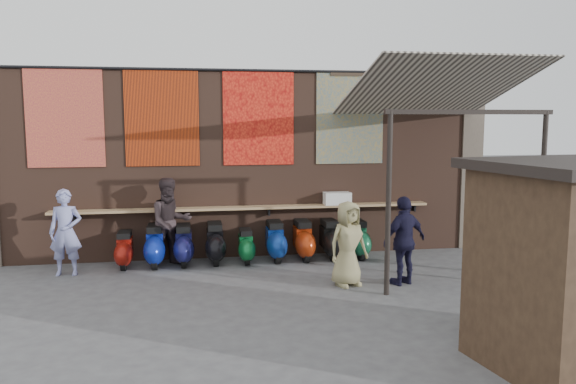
{
  "coord_description": "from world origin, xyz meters",
  "views": [
    {
      "loc": [
        -1.11,
        -9.42,
        2.93
      ],
      "look_at": [
        0.71,
        1.2,
        1.56
      ],
      "focal_mm": 35.0,
      "sensor_mm": 36.0,
      "label": 1
    }
  ],
  "objects_px": {
    "scooter_stool_5": "(275,241)",
    "scooter_stool_6": "(303,240)",
    "shopper_grey": "(504,228)",
    "scooter_stool_8": "(358,239)",
    "scooter_stool_7": "(330,240)",
    "shopper_navy": "(404,241)",
    "shopper_tan": "(348,244)",
    "scooter_stool_0": "(125,250)",
    "scooter_stool_2": "(184,245)",
    "scooter_stool_1": "(155,246)",
    "scooter_stool_3": "(215,243)",
    "shelf_box": "(337,198)",
    "diner_left": "(66,232)",
    "scooter_stool_4": "(246,246)",
    "diner_right": "(170,222)"
  },
  "relations": [
    {
      "from": "scooter_stool_2",
      "to": "scooter_stool_3",
      "type": "bearing_deg",
      "value": 2.24
    },
    {
      "from": "scooter_stool_1",
      "to": "scooter_stool_7",
      "type": "height_order",
      "value": "scooter_stool_1"
    },
    {
      "from": "scooter_stool_3",
      "to": "shopper_grey",
      "type": "height_order",
      "value": "shopper_grey"
    },
    {
      "from": "shelf_box",
      "to": "scooter_stool_2",
      "type": "xyz_separation_m",
      "value": [
        -3.3,
        -0.28,
        -0.85
      ]
    },
    {
      "from": "diner_right",
      "to": "shopper_navy",
      "type": "xyz_separation_m",
      "value": [
        4.18,
        -2.05,
        -0.1
      ]
    },
    {
      "from": "shelf_box",
      "to": "scooter_stool_5",
      "type": "relative_size",
      "value": 0.66
    },
    {
      "from": "scooter_stool_2",
      "to": "shopper_navy",
      "type": "distance_m",
      "value": 4.45
    },
    {
      "from": "scooter_stool_7",
      "to": "shopper_navy",
      "type": "height_order",
      "value": "shopper_navy"
    },
    {
      "from": "scooter_stool_2",
      "to": "diner_right",
      "type": "bearing_deg",
      "value": -176.27
    },
    {
      "from": "shelf_box",
      "to": "shopper_tan",
      "type": "relative_size",
      "value": 0.38
    },
    {
      "from": "diner_left",
      "to": "shopper_navy",
      "type": "distance_m",
      "value": 6.35
    },
    {
      "from": "shelf_box",
      "to": "scooter_stool_3",
      "type": "distance_m",
      "value": 2.8
    },
    {
      "from": "scooter_stool_8",
      "to": "scooter_stool_6",
      "type": "bearing_deg",
      "value": 178.46
    },
    {
      "from": "scooter_stool_2",
      "to": "scooter_stool_5",
      "type": "bearing_deg",
      "value": 0.68
    },
    {
      "from": "scooter_stool_4",
      "to": "scooter_stool_2",
      "type": "bearing_deg",
      "value": 177.88
    },
    {
      "from": "shelf_box",
      "to": "scooter_stool_4",
      "type": "height_order",
      "value": "shelf_box"
    },
    {
      "from": "shopper_navy",
      "to": "shopper_tan",
      "type": "bearing_deg",
      "value": -27.55
    },
    {
      "from": "scooter_stool_5",
      "to": "scooter_stool_6",
      "type": "distance_m",
      "value": 0.6
    },
    {
      "from": "scooter_stool_8",
      "to": "shopper_tan",
      "type": "bearing_deg",
      "value": -111.71
    },
    {
      "from": "scooter_stool_3",
      "to": "shopper_navy",
      "type": "xyz_separation_m",
      "value": [
        3.29,
        -2.09,
        0.39
      ]
    },
    {
      "from": "scooter_stool_0",
      "to": "shopper_tan",
      "type": "xyz_separation_m",
      "value": [
        4.08,
        -1.93,
        0.4
      ]
    },
    {
      "from": "scooter_stool_3",
      "to": "diner_right",
      "type": "bearing_deg",
      "value": -177.33
    },
    {
      "from": "diner_left",
      "to": "shelf_box",
      "type": "bearing_deg",
      "value": 9.09
    },
    {
      "from": "scooter_stool_7",
      "to": "scooter_stool_6",
      "type": "bearing_deg",
      "value": 177.53
    },
    {
      "from": "scooter_stool_7",
      "to": "shopper_tan",
      "type": "bearing_deg",
      "value": -95.03
    },
    {
      "from": "scooter_stool_0",
      "to": "scooter_stool_5",
      "type": "distance_m",
      "value": 3.07
    },
    {
      "from": "shopper_navy",
      "to": "shopper_tan",
      "type": "distance_m",
      "value": 1.02
    },
    {
      "from": "shopper_grey",
      "to": "scooter_stool_6",
      "type": "bearing_deg",
      "value": -1.54
    },
    {
      "from": "shopper_navy",
      "to": "shopper_grey",
      "type": "xyz_separation_m",
      "value": [
        2.17,
        0.39,
        0.08
      ]
    },
    {
      "from": "scooter_stool_3",
      "to": "diner_left",
      "type": "relative_size",
      "value": 0.53
    },
    {
      "from": "shopper_tan",
      "to": "shopper_grey",
      "type": "bearing_deg",
      "value": -12.74
    },
    {
      "from": "scooter_stool_0",
      "to": "scooter_stool_6",
      "type": "bearing_deg",
      "value": 0.91
    },
    {
      "from": "scooter_stool_3",
      "to": "shelf_box",
      "type": "bearing_deg",
      "value": 5.55
    },
    {
      "from": "scooter_stool_6",
      "to": "diner_left",
      "type": "height_order",
      "value": "diner_left"
    },
    {
      "from": "shopper_grey",
      "to": "shopper_tan",
      "type": "height_order",
      "value": "shopper_grey"
    },
    {
      "from": "scooter_stool_5",
      "to": "scooter_stool_7",
      "type": "height_order",
      "value": "scooter_stool_5"
    },
    {
      "from": "scooter_stool_5",
      "to": "diner_left",
      "type": "distance_m",
      "value": 4.14
    },
    {
      "from": "diner_left",
      "to": "scooter_stool_1",
      "type": "bearing_deg",
      "value": 14.8
    },
    {
      "from": "scooter_stool_3",
      "to": "scooter_stool_0",
      "type": "bearing_deg",
      "value": -178.06
    },
    {
      "from": "scooter_stool_1",
      "to": "scooter_stool_8",
      "type": "xyz_separation_m",
      "value": [
        4.26,
        0.02,
        -0.01
      ]
    },
    {
      "from": "scooter_stool_8",
      "to": "diner_left",
      "type": "xyz_separation_m",
      "value": [
        -5.89,
        -0.39,
        0.42
      ]
    },
    {
      "from": "scooter_stool_7",
      "to": "shopper_navy",
      "type": "relative_size",
      "value": 0.54
    },
    {
      "from": "scooter_stool_5",
      "to": "scooter_stool_7",
      "type": "distance_m",
      "value": 1.19
    },
    {
      "from": "scooter_stool_5",
      "to": "scooter_stool_6",
      "type": "xyz_separation_m",
      "value": [
        0.6,
        -0.0,
        0.0
      ]
    },
    {
      "from": "shopper_tan",
      "to": "shelf_box",
      "type": "bearing_deg",
      "value": 62.19
    },
    {
      "from": "scooter_stool_8",
      "to": "scooter_stool_7",
      "type": "bearing_deg",
      "value": 179.36
    },
    {
      "from": "scooter_stool_2",
      "to": "diner_right",
      "type": "relative_size",
      "value": 0.48
    },
    {
      "from": "scooter_stool_0",
      "to": "scooter_stool_7",
      "type": "bearing_deg",
      "value": 0.44
    },
    {
      "from": "scooter_stool_0",
      "to": "scooter_stool_4",
      "type": "distance_m",
      "value": 2.44
    },
    {
      "from": "scooter_stool_1",
      "to": "shopper_navy",
      "type": "xyz_separation_m",
      "value": [
        4.5,
        -2.04,
        0.38
      ]
    }
  ]
}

